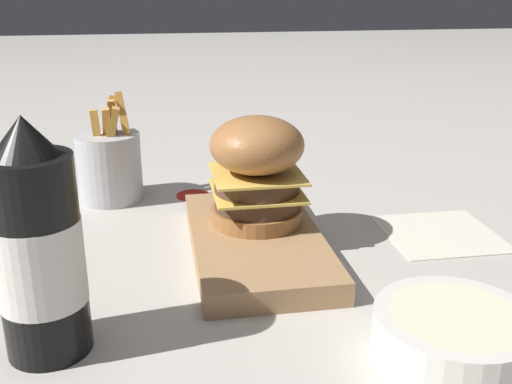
# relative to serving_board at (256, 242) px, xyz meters

# --- Properties ---
(ground_plane) EXTENTS (6.00, 6.00, 0.00)m
(ground_plane) POSITION_rel_serving_board_xyz_m (-0.01, -0.01, -0.01)
(ground_plane) COLOR #B7B2A8
(serving_board) EXTENTS (0.29, 0.15, 0.03)m
(serving_board) POSITION_rel_serving_board_xyz_m (0.00, 0.00, 0.00)
(serving_board) COLOR #A37A51
(serving_board) RESTS_ON ground_plane
(burger) EXTENTS (0.11, 0.11, 0.13)m
(burger) POSITION_rel_serving_board_xyz_m (-0.03, 0.01, 0.08)
(burger) COLOR #9E6638
(burger) RESTS_ON serving_board
(ketchup_bottle) EXTENTS (0.07, 0.07, 0.21)m
(ketchup_bottle) POSITION_rel_serving_board_xyz_m (0.16, -0.21, 0.08)
(ketchup_bottle) COLOR black
(ketchup_bottle) RESTS_ON ground_plane
(fries_basket) EXTENTS (0.09, 0.09, 0.16)m
(fries_basket) POSITION_rel_serving_board_xyz_m (-0.22, -0.18, 0.04)
(fries_basket) COLOR #B7B7BC
(fries_basket) RESTS_ON ground_plane
(side_bowl) EXTENTS (0.14, 0.14, 0.04)m
(side_bowl) POSITION_rel_serving_board_xyz_m (0.24, 0.13, 0.01)
(side_bowl) COLOR silver
(side_bowl) RESTS_ON ground_plane
(spoon) EXTENTS (0.15, 0.03, 0.01)m
(spoon) POSITION_rel_serving_board_xyz_m (-0.28, 0.08, -0.01)
(spoon) COLOR #B2B2B7
(spoon) RESTS_ON ground_plane
(ketchup_puddle) EXTENTS (0.05, 0.05, 0.00)m
(ketchup_puddle) POSITION_rel_serving_board_xyz_m (-0.21, -0.06, -0.01)
(ketchup_puddle) COLOR #B21E14
(ketchup_puddle) RESTS_ON ground_plane
(parchment_square) EXTENTS (0.14, 0.14, 0.00)m
(parchment_square) POSITION_rel_serving_board_xyz_m (-0.01, 0.24, -0.01)
(parchment_square) COLOR beige
(parchment_square) RESTS_ON ground_plane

